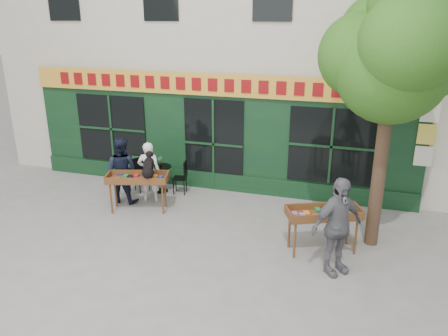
{
  "coord_description": "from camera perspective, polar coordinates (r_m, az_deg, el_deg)",
  "views": [
    {
      "loc": [
        3.7,
        -8.82,
        4.75
      ],
      "look_at": [
        0.86,
        0.5,
        1.33
      ],
      "focal_mm": 35.0,
      "sensor_mm": 36.0,
      "label": 1
    }
  ],
  "objects": [
    {
      "name": "book_cart_right",
      "position": [
        9.33,
        12.87,
        -6.07
      ],
      "size": [
        1.62,
        1.17,
        0.99
      ],
      "rotation": [
        0.0,
        0.0,
        0.41
      ],
      "color": "brown",
      "rests_on": "ground"
    },
    {
      "name": "man_left",
      "position": [
        11.84,
        -13.24,
        -0.26
      ],
      "size": [
        0.86,
        0.67,
        1.77
      ],
      "primitive_type": "imported",
      "rotation": [
        0.0,
        0.0,
        3.14
      ],
      "color": "black",
      "rests_on": "ground"
    },
    {
      "name": "ground",
      "position": [
        10.67,
        -5.22,
        -7.17
      ],
      "size": [
        80.0,
        80.0,
        0.0
      ],
      "primitive_type": "plane",
      "color": "slate",
      "rests_on": "ground"
    },
    {
      "name": "bistro_chair_right",
      "position": [
        12.19,
        -5.41,
        -0.87
      ],
      "size": [
        0.42,
        0.42,
        0.95
      ],
      "rotation": [
        0.0,
        0.0,
        -1.4
      ],
      "color": "black",
      "rests_on": "ground"
    },
    {
      "name": "street_tree",
      "position": [
        9.22,
        21.59,
        14.04
      ],
      "size": [
        3.05,
        2.9,
        5.6
      ],
      "color": "#382619",
      "rests_on": "ground"
    },
    {
      "name": "bistro_chair_left",
      "position": [
        12.61,
        -10.92,
        -0.45
      ],
      "size": [
        0.51,
        0.5,
        0.95
      ],
      "rotation": [
        0.0,
        0.0,
        0.95
      ],
      "color": "black",
      "rests_on": "ground"
    },
    {
      "name": "potted_plant",
      "position": [
        12.27,
        -8.34,
        0.87
      ],
      "size": [
        0.18,
        0.15,
        0.29
      ],
      "primitive_type": "imported",
      "rotation": [
        0.0,
        0.0,
        -0.35
      ],
      "color": "gray",
      "rests_on": "bistro_table"
    },
    {
      "name": "man_right",
      "position": [
        8.58,
        14.53,
        -7.41
      ],
      "size": [
        1.16,
        1.14,
        1.96
      ],
      "primitive_type": "imported",
      "rotation": [
        0.0,
        0.0,
        0.76
      ],
      "color": "#5D5E63",
      "rests_on": "ground"
    },
    {
      "name": "bistro_table",
      "position": [
        12.39,
        -8.26,
        -0.73
      ],
      "size": [
        0.6,
        0.6,
        0.76
      ],
      "color": "black",
      "rests_on": "ground"
    },
    {
      "name": "chalkboard",
      "position": [
        13.25,
        -10.8,
        -0.19
      ],
      "size": [
        0.58,
        0.27,
        0.79
      ],
      "rotation": [
        0.0,
        0.0,
        0.16
      ],
      "color": "black",
      "rests_on": "ground"
    },
    {
      "name": "woman",
      "position": [
        11.75,
        -9.76,
        -0.5
      ],
      "size": [
        0.68,
        0.54,
        1.64
      ],
      "primitive_type": "imported",
      "rotation": [
        0.0,
        0.0,
        3.42
      ],
      "color": "white",
      "rests_on": "ground"
    },
    {
      "name": "building",
      "position": [
        15.25,
        3.12,
        20.15
      ],
      "size": [
        14.0,
        7.26,
        10.0
      ],
      "color": "beige",
      "rests_on": "ground"
    },
    {
      "name": "book_cart_center",
      "position": [
        11.21,
        -11.22,
        -1.56
      ],
      "size": [
        1.61,
        1.01,
        0.99
      ],
      "rotation": [
        0.0,
        0.0,
        0.28
      ],
      "color": "brown",
      "rests_on": "ground"
    },
    {
      "name": "dog",
      "position": [
        10.86,
        -9.87,
        0.46
      ],
      "size": [
        0.49,
        0.67,
        0.6
      ],
      "primitive_type": null,
      "rotation": [
        0.0,
        0.0,
        0.28
      ],
      "color": "black",
      "rests_on": "book_cart_center"
    }
  ]
}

